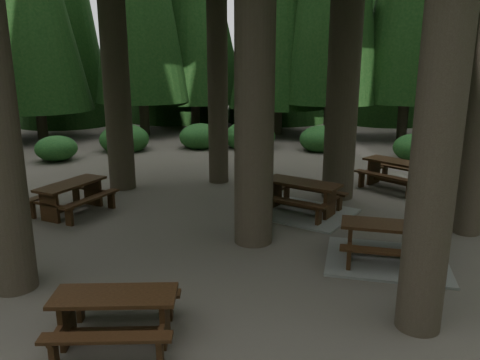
% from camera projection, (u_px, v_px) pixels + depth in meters
% --- Properties ---
extents(ground, '(80.00, 80.00, 0.00)m').
position_uv_depth(ground, '(216.00, 241.00, 10.46)').
color(ground, '#4C463D').
rests_on(ground, ground).
extents(picnic_table_a, '(2.39, 1.99, 0.80)m').
position_uv_depth(picnic_table_a, '(387.00, 249.00, 9.34)').
color(picnic_table_a, gray).
rests_on(picnic_table_a, ground).
extents(picnic_table_b, '(1.86, 2.16, 0.82)m').
position_uv_depth(picnic_table_b, '(72.00, 193.00, 12.21)').
color(picnic_table_b, black).
rests_on(picnic_table_b, ground).
extents(picnic_table_c, '(3.07, 2.80, 0.86)m').
position_uv_depth(picnic_table_c, '(301.00, 202.00, 12.26)').
color(picnic_table_c, gray).
rests_on(picnic_table_c, ground).
extents(picnic_table_d, '(2.59, 2.48, 0.88)m').
position_uv_depth(picnic_table_d, '(397.00, 170.00, 14.53)').
color(picnic_table_d, black).
rests_on(picnic_table_d, ground).
extents(picnic_table_e, '(2.06, 1.84, 0.75)m').
position_uv_depth(picnic_table_e, '(115.00, 310.00, 6.64)').
color(picnic_table_e, black).
rests_on(picnic_table_e, ground).
extents(shrub_ring, '(23.86, 24.64, 1.49)m').
position_uv_depth(shrub_ring, '(255.00, 216.00, 10.89)').
color(shrub_ring, '#1C5325').
rests_on(shrub_ring, ground).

